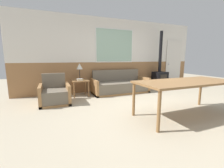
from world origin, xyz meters
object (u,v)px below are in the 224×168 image
side_table (80,83)px  dining_table (186,84)px  couch (120,86)px  wood_stove (160,75)px  table_lamp (79,67)px  armchair (55,95)px

side_table → dining_table: dining_table is taller
couch → wood_stove: size_ratio=0.88×
couch → dining_table: size_ratio=0.94×
side_table → table_lamp: bearing=79.7°
couch → side_table: bearing=177.1°
armchair → wood_stove: (4.08, 0.60, 0.31)m
armchair → wood_stove: size_ratio=0.35×
armchair → side_table: bearing=21.4°
side_table → wood_stove: 3.27m
side_table → dining_table: size_ratio=0.25×
armchair → wood_stove: wood_stove is taller
armchair → wood_stove: bearing=-7.0°
side_table → dining_table: (1.78, -2.62, 0.26)m
couch → armchair: (-2.24, -0.53, -0.00)m
couch → wood_stove: bearing=2.1°
couch → table_lamp: size_ratio=3.69×
dining_table → wood_stove: 3.01m
armchair → side_table: 1.03m
armchair → couch: bearing=-2.0°
couch → table_lamp: 1.59m
table_lamp → wood_stove: bearing=-1.7°
armchair → dining_table: (2.59, -2.01, 0.46)m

